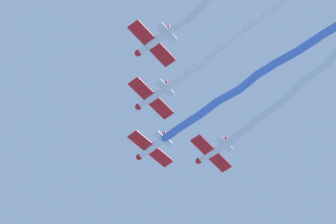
{
  "coord_description": "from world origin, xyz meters",
  "views": [
    {
      "loc": [
        54.69,
        4.46,
        2.83
      ],
      "look_at": [
        1.9,
        5.15,
        75.13
      ],
      "focal_mm": 78.33,
      "sensor_mm": 36.0,
      "label": 1
    }
  ],
  "objects_px": {
    "airplane_right_wing": "(212,153)",
    "airplane_slot": "(152,43)",
    "airplane_lead": "(151,148)",
    "airplane_left_wing": "(152,98)"
  },
  "relations": [
    {
      "from": "airplane_lead",
      "to": "airplane_left_wing",
      "type": "height_order",
      "value": "same"
    },
    {
      "from": "airplane_slot",
      "to": "airplane_right_wing",
      "type": "bearing_deg",
      "value": -74.9
    },
    {
      "from": "airplane_lead",
      "to": "airplane_left_wing",
      "type": "relative_size",
      "value": 0.97
    },
    {
      "from": "airplane_right_wing",
      "to": "airplane_slot",
      "type": "height_order",
      "value": "airplane_right_wing"
    },
    {
      "from": "airplane_lead",
      "to": "airplane_slot",
      "type": "xyz_separation_m",
      "value": [
        15.66,
        0.17,
        -0.3
      ]
    },
    {
      "from": "airplane_right_wing",
      "to": "airplane_left_wing",
      "type": "bearing_deg",
      "value": 88.66
    },
    {
      "from": "airplane_right_wing",
      "to": "airplane_slot",
      "type": "xyz_separation_m",
      "value": [
        16.56,
        -7.59,
        -0.6
      ]
    },
    {
      "from": "airplane_right_wing",
      "to": "airplane_slot",
      "type": "distance_m",
      "value": 18.23
    },
    {
      "from": "airplane_lead",
      "to": "airplane_left_wing",
      "type": "bearing_deg",
      "value": 134.41
    },
    {
      "from": "airplane_lead",
      "to": "airplane_right_wing",
      "type": "relative_size",
      "value": 0.96
    }
  ]
}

